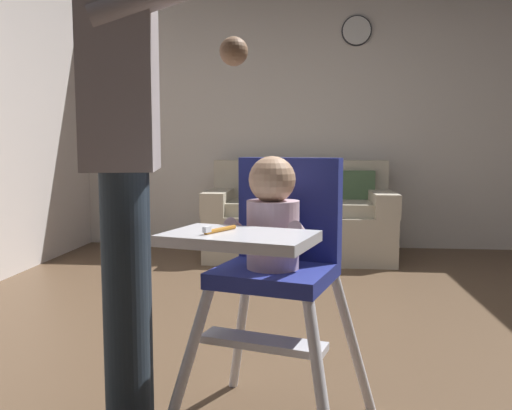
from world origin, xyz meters
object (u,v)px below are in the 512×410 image
Objects in this scene: couch at (300,219)px; wall_clock at (357,31)px; adult_standing at (126,145)px; high_chair at (275,244)px.

couch is 5.73× the size of wall_clock.
high_chair is at bearing -0.00° from adult_standing.
adult_standing reaches higher than couch.
high_chair is 3.33× the size of wall_clock.
couch is 1.88m from wall_clock.
adult_standing is 6.04× the size of wall_clock.
high_chair is 0.57m from adult_standing.
couch is at bearing -136.97° from wall_clock.
high_chair is 0.55× the size of adult_standing.
wall_clock reaches higher than adult_standing.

